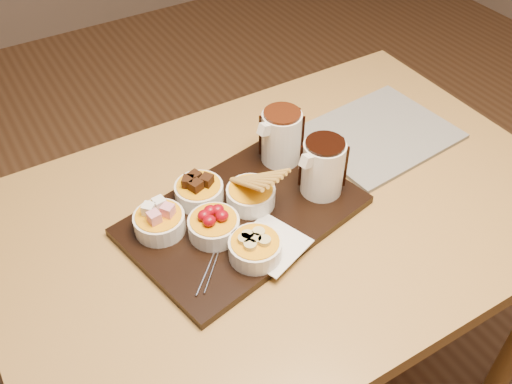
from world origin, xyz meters
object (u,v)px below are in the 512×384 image
dining_table (285,238)px  serving_board (243,216)px  newspaper (379,134)px  pitcher_dark_chocolate (323,168)px  pitcher_milk_chocolate (281,137)px  bowl_strawberries (214,227)px

dining_table → serving_board: size_ratio=2.61×
serving_board → newspaper: serving_board is taller
dining_table → serving_board: serving_board is taller
dining_table → pitcher_dark_chocolate: 0.19m
pitcher_dark_chocolate → dining_table: bearing=161.0°
serving_board → pitcher_milk_chocolate: (0.16, 0.10, 0.07)m
pitcher_milk_chocolate → serving_board: bearing=-158.2°
bowl_strawberries → dining_table: bearing=2.1°
dining_table → bowl_strawberries: 0.22m
bowl_strawberries → pitcher_milk_chocolate: (0.23, 0.13, 0.04)m
newspaper → bowl_strawberries: bearing=-174.2°
newspaper → dining_table: bearing=-169.8°
dining_table → serving_board: 0.14m
pitcher_dark_chocolate → newspaper: size_ratio=0.36×
serving_board → pitcher_milk_chocolate: 0.20m
pitcher_dark_chocolate → pitcher_milk_chocolate: (-0.02, 0.13, 0.00)m
bowl_strawberries → newspaper: bearing=10.8°
dining_table → bowl_strawberries: size_ratio=12.00×
pitcher_dark_chocolate → pitcher_milk_chocolate: 0.13m
pitcher_milk_chocolate → newspaper: bearing=-18.7°
bowl_strawberries → pitcher_dark_chocolate: (0.25, -0.00, 0.04)m
serving_board → dining_table: bearing=-20.8°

